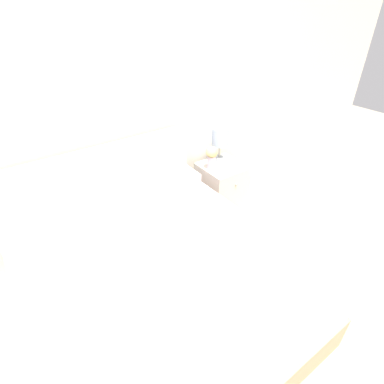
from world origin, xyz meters
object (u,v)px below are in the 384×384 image
Objects in this scene: nightstand at (221,188)px; flower_vase at (212,156)px; table_lamp at (220,139)px; bed at (154,277)px.

flower_vase is at bearing 177.66° from nightstand.
table_lamp is at bearing 72.87° from nightstand.
flower_vase is (-0.17, -0.09, -0.11)m from table_lamp.
bed is 1.30m from flower_vase.
bed is 3.45× the size of nightstand.
table_lamp is 0.22m from flower_vase.
nightstand is at bearing -2.34° from flower_vase.
table_lamp is at bearing 26.98° from flower_vase.
table_lamp is (1.22, 0.75, 0.51)m from bed.
bed is 7.85× the size of flower_vase.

